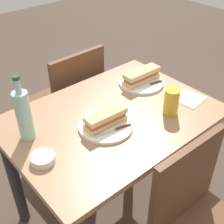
{
  "coord_description": "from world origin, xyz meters",
  "views": [
    {
      "loc": [
        0.75,
        0.87,
        1.58
      ],
      "look_at": [
        0.0,
        0.0,
        0.74
      ],
      "focal_mm": 48.31,
      "sensor_mm": 36.0,
      "label": 1
    }
  ],
  "objects_px": {
    "knife_near": "(116,129)",
    "knife_far": "(150,84)",
    "chair_near": "(72,100)",
    "baguette_sandwich_near": "(106,119)",
    "dining_table": "(112,136)",
    "water_bottle": "(24,115)",
    "baguette_sandwich_far": "(142,76)",
    "olive_bowl": "(43,158)",
    "plate_far": "(141,82)",
    "plate_near": "(106,126)",
    "chair_far": "(199,223)",
    "beer_glass": "(171,102)"
  },
  "relations": [
    {
      "from": "chair_near",
      "to": "water_bottle",
      "type": "distance_m",
      "value": 0.76
    },
    {
      "from": "dining_table",
      "to": "beer_glass",
      "type": "relative_size",
      "value": 7.68
    },
    {
      "from": "knife_near",
      "to": "beer_glass",
      "type": "relative_size",
      "value": 1.38
    },
    {
      "from": "plate_near",
      "to": "water_bottle",
      "type": "relative_size",
      "value": 0.82
    },
    {
      "from": "dining_table",
      "to": "chair_near",
      "type": "xyz_separation_m",
      "value": [
        -0.12,
        -0.55,
        -0.11
      ]
    },
    {
      "from": "plate_near",
      "to": "baguette_sandwich_near",
      "type": "relative_size",
      "value": 1.24
    },
    {
      "from": "chair_near",
      "to": "knife_near",
      "type": "xyz_separation_m",
      "value": [
        0.19,
        0.66,
        0.26
      ]
    },
    {
      "from": "knife_near",
      "to": "plate_far",
      "type": "xyz_separation_m",
      "value": [
        -0.39,
        -0.23,
        -0.01
      ]
    },
    {
      "from": "baguette_sandwich_near",
      "to": "plate_near",
      "type": "bearing_deg",
      "value": 0.0
    },
    {
      "from": "baguette_sandwich_near",
      "to": "olive_bowl",
      "type": "bearing_deg",
      "value": 0.71
    },
    {
      "from": "beer_glass",
      "to": "plate_near",
      "type": "bearing_deg",
      "value": -21.18
    },
    {
      "from": "chair_far",
      "to": "plate_far",
      "type": "distance_m",
      "value": 0.78
    },
    {
      "from": "chair_far",
      "to": "plate_far",
      "type": "bearing_deg",
      "value": -115.18
    },
    {
      "from": "baguette_sandwich_near",
      "to": "baguette_sandwich_far",
      "type": "xyz_separation_m",
      "value": [
        -0.4,
        -0.17,
        0.0
      ]
    },
    {
      "from": "baguette_sandwich_near",
      "to": "water_bottle",
      "type": "bearing_deg",
      "value": -29.26
    },
    {
      "from": "chair_near",
      "to": "baguette_sandwich_near",
      "type": "distance_m",
      "value": 0.7
    },
    {
      "from": "baguette_sandwich_near",
      "to": "knife_far",
      "type": "bearing_deg",
      "value": -164.86
    },
    {
      "from": "olive_bowl",
      "to": "knife_far",
      "type": "bearing_deg",
      "value": -171.14
    },
    {
      "from": "knife_near",
      "to": "knife_far",
      "type": "bearing_deg",
      "value": -157.1
    },
    {
      "from": "chair_near",
      "to": "knife_near",
      "type": "distance_m",
      "value": 0.73
    },
    {
      "from": "baguette_sandwich_near",
      "to": "knife_near",
      "type": "bearing_deg",
      "value": 98.13
    },
    {
      "from": "chair_near",
      "to": "beer_glass",
      "type": "bearing_deg",
      "value": 98.16
    },
    {
      "from": "dining_table",
      "to": "beer_glass",
      "type": "xyz_separation_m",
      "value": [
        -0.23,
        0.17,
        0.2
      ]
    },
    {
      "from": "chair_near",
      "to": "knife_far",
      "type": "xyz_separation_m",
      "value": [
        -0.2,
        0.49,
        0.26
      ]
    },
    {
      "from": "baguette_sandwich_far",
      "to": "knife_far",
      "type": "relative_size",
      "value": 1.26
    },
    {
      "from": "plate_near",
      "to": "beer_glass",
      "type": "bearing_deg",
      "value": 158.82
    },
    {
      "from": "olive_bowl",
      "to": "plate_far",
      "type": "bearing_deg",
      "value": -166.57
    },
    {
      "from": "knife_far",
      "to": "baguette_sandwich_far",
      "type": "bearing_deg",
      "value": -80.68
    },
    {
      "from": "chair_far",
      "to": "knife_near",
      "type": "xyz_separation_m",
      "value": [
        0.07,
        -0.44,
        0.26
      ]
    },
    {
      "from": "dining_table",
      "to": "knife_near",
      "type": "bearing_deg",
      "value": 56.26
    },
    {
      "from": "chair_far",
      "to": "baguette_sandwich_near",
      "type": "relative_size",
      "value": 4.19
    },
    {
      "from": "beer_glass",
      "to": "olive_bowl",
      "type": "distance_m",
      "value": 0.64
    },
    {
      "from": "chair_far",
      "to": "chair_near",
      "type": "distance_m",
      "value": 1.11
    },
    {
      "from": "dining_table",
      "to": "knife_near",
      "type": "xyz_separation_m",
      "value": [
        0.07,
        0.11,
        0.15
      ]
    },
    {
      "from": "plate_near",
      "to": "chair_far",
      "type": "bearing_deg",
      "value": 99.22
    },
    {
      "from": "chair_near",
      "to": "olive_bowl",
      "type": "xyz_separation_m",
      "value": [
        0.53,
        0.6,
        0.26
      ]
    },
    {
      "from": "baguette_sandwich_near",
      "to": "knife_near",
      "type": "distance_m",
      "value": 0.07
    },
    {
      "from": "dining_table",
      "to": "olive_bowl",
      "type": "bearing_deg",
      "value": 7.44
    },
    {
      "from": "baguette_sandwich_near",
      "to": "plate_far",
      "type": "relative_size",
      "value": 0.81
    },
    {
      "from": "knife_far",
      "to": "beer_glass",
      "type": "relative_size",
      "value": 1.38
    },
    {
      "from": "chair_near",
      "to": "water_bottle",
      "type": "bearing_deg",
      "value": 40.81
    },
    {
      "from": "chair_far",
      "to": "beer_glass",
      "type": "bearing_deg",
      "value": -120.23
    },
    {
      "from": "knife_far",
      "to": "olive_bowl",
      "type": "xyz_separation_m",
      "value": [
        0.73,
        0.11,
        -0.0
      ]
    },
    {
      "from": "dining_table",
      "to": "knife_far",
      "type": "xyz_separation_m",
      "value": [
        -0.33,
        -0.06,
        0.15
      ]
    },
    {
      "from": "knife_far",
      "to": "baguette_sandwich_near",
      "type": "bearing_deg",
      "value": 15.14
    },
    {
      "from": "baguette_sandwich_near",
      "to": "knife_near",
      "type": "relative_size",
      "value": 1.13
    },
    {
      "from": "chair_far",
      "to": "baguette_sandwich_far",
      "type": "relative_size",
      "value": 3.77
    },
    {
      "from": "dining_table",
      "to": "chair_near",
      "type": "distance_m",
      "value": 0.58
    },
    {
      "from": "plate_near",
      "to": "baguette_sandwich_far",
      "type": "height_order",
      "value": "baguette_sandwich_far"
    },
    {
      "from": "chair_far",
      "to": "baguette_sandwich_near",
      "type": "bearing_deg",
      "value": -80.78
    }
  ]
}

